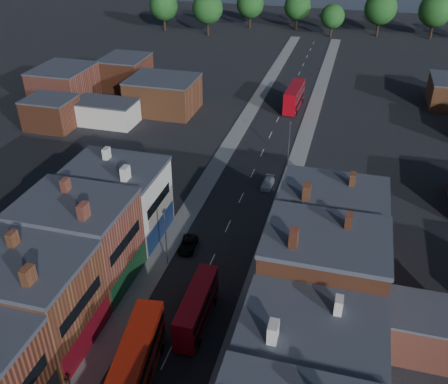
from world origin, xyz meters
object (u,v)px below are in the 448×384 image
Objects in this scene: bus_1 at (197,307)px; car_3 at (268,183)px; car_2 at (188,245)px; bus_0 at (136,363)px; ped_1 at (67,381)px; bus_2 at (294,97)px.

car_3 is (1.75, 30.97, -1.67)m from bus_1.
car_2 is 19.98m from car_3.
ped_1 is at bearing -167.67° from bus_0.
bus_1 is 0.85× the size of bus_2.
bus_0 reaches higher than bus_2.
ped_1 is at bearing -104.61° from car_2.
bus_2 reaches higher than bus_1.
bus_1 is at bearing -71.81° from car_2.
bus_0 is at bearing -90.50° from bus_2.
bus_1 is 2.36× the size of car_3.
ped_1 reaches higher than car_2.
bus_0 is 2.74× the size of car_2.
bus_1 is 6.18× the size of ped_1.
bus_2 is (3.66, 74.61, -0.08)m from bus_0.
car_2 is 1.06× the size of car_3.
bus_1 is 65.74m from bus_2.
bus_0 is 1.04× the size of bus_2.
bus_1 is at bearing -91.35° from car_3.
car_3 is at bearing -119.74° from ped_1.
bus_1 reaches higher than car_3.
bus_0 is 40.19m from car_3.
car_3 is (4.75, 39.85, -2.14)m from bus_0.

